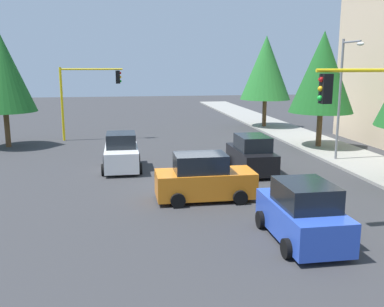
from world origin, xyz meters
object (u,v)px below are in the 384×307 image
Objects in this scene: tree_opposite_side at (2,73)px; car_blue at (302,214)px; traffic_signal_far_right at (87,89)px; car_orange at (204,179)px; car_white at (121,153)px; tree_roadside_far at (266,68)px; tree_roadside_mid at (323,72)px; street_lamp_curbside at (344,87)px; car_black at (251,155)px.

tree_opposite_side is 23.47m from car_blue.
car_orange is (16.00, 5.80, -2.95)m from traffic_signal_far_right.
car_orange is at bearing 29.40° from car_white.
tree_roadside_far is at bearing 154.93° from car_orange.
tree_roadside_mid is at bearing 135.41° from car_orange.
tree_opposite_side is at bearing -69.48° from traffic_signal_far_right.
tree_roadside_mid is (-4.39, 0.80, 0.75)m from street_lamp_curbside.
street_lamp_curbside is at bearing -1.19° from tree_roadside_far.
car_blue is at bearing -27.09° from tree_roadside_mid.
tree_opposite_side reaches higher than car_white.
tree_roadside_far is 1.94× the size of car_black.
car_blue and car_orange have the same top height.
tree_roadside_far is at bearing 104.78° from traffic_signal_far_right.
car_blue is (10.39, -6.76, -3.45)m from street_lamp_curbside.
tree_opposite_side is at bearing -144.41° from car_blue.
traffic_signal_far_right reaches higher than car_blue.
tree_opposite_side reaches higher than car_blue.
tree_roadside_mid is at bearing 152.91° from car_blue.
street_lamp_curbside is 21.88m from tree_opposite_side.
car_black is (5.64, -6.47, -4.20)m from tree_roadside_mid.
street_lamp_curbside is 12.87m from car_blue.
tree_roadside_far is (-14.39, 0.30, 0.97)m from street_lamp_curbside.
tree_opposite_side is 2.01× the size of car_white.
car_orange is (-4.78, -2.30, 0.00)m from car_blue.
traffic_signal_far_right is at bearing -124.97° from street_lamp_curbside.
tree_roadside_mid is 1.97× the size of car_blue.
car_white is (-0.42, -12.45, -3.45)m from street_lamp_curbside.
tree_opposite_side is 0.99× the size of tree_roadside_mid.
street_lamp_curbside is at bearing 146.95° from car_blue.
car_orange is at bearing -25.07° from tree_roadside_far.
car_blue is (14.78, -7.56, -4.20)m from tree_roadside_mid.
tree_roadside_far is 2.11× the size of car_white.
traffic_signal_far_right is 15.74m from tree_roadside_far.
car_orange is 0.98× the size of car_black.
car_black is at bearing 38.29° from traffic_signal_far_right.
traffic_signal_far_right reaches higher than car_black.
car_white is at bearing -91.93° from street_lamp_curbside.
car_blue is at bearing -6.81° from car_black.
car_blue is at bearing 25.65° from car_orange.
tree_opposite_side is 1.95× the size of car_blue.
car_orange is at bearing -37.83° from car_black.
traffic_signal_far_right is 22.50m from car_blue.
car_orange is (20.00, -9.36, -4.42)m from tree_roadside_far.
car_orange and car_white have the same top height.
car_white and car_black have the same top height.
tree_roadside_far is at bearing 106.31° from tree_opposite_side.
car_white is 6.99m from car_black.
tree_opposite_side is at bearing -135.82° from car_white.
car_black is (1.67, 6.78, 0.00)m from car_white.
tree_roadside_far is at bearing 178.81° from street_lamp_curbside.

